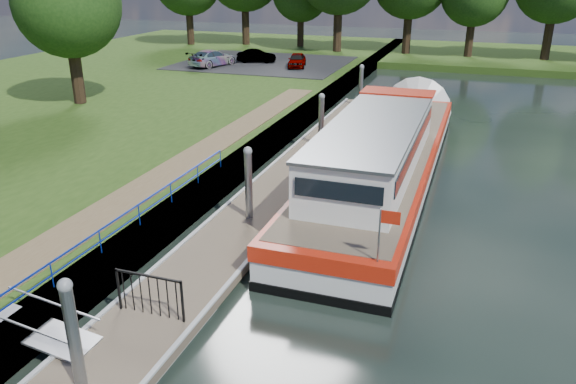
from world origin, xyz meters
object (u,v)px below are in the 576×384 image
(pontoon, at_px, (291,180))
(car_b, at_px, (256,56))
(car_c, at_px, (212,58))
(barge, at_px, (386,154))
(car_a, at_px, (297,60))

(pontoon, height_order, car_b, car_b)
(pontoon, height_order, car_c, car_c)
(car_b, bearing_deg, barge, -161.21)
(car_b, xyz_separation_m, car_c, (-2.73, -2.99, 0.12))
(barge, relative_size, car_b, 6.38)
(car_b, distance_m, car_c, 4.05)
(car_b, relative_size, car_c, 0.73)
(pontoon, height_order, barge, barge)
(pontoon, distance_m, car_a, 24.84)
(car_a, bearing_deg, car_c, -178.75)
(barge, xyz_separation_m, car_a, (-11.12, 21.61, 0.32))
(barge, height_order, car_c, barge)
(car_a, relative_size, car_c, 0.73)
(barge, bearing_deg, car_a, 117.23)
(pontoon, xyz_separation_m, car_b, (-11.62, 24.85, 1.20))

